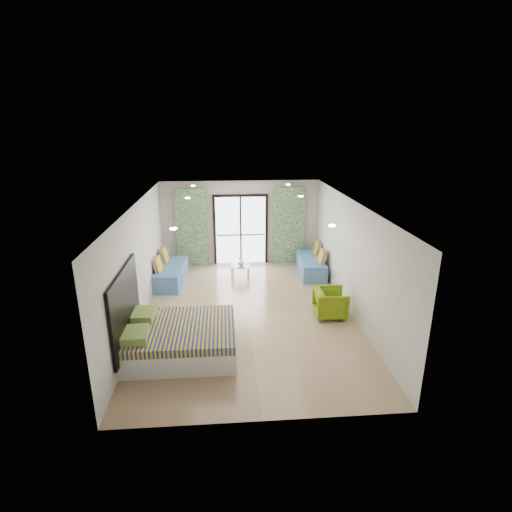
{
  "coord_description": "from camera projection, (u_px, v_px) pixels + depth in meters",
  "views": [
    {
      "loc": [
        -0.51,
        -8.8,
        4.41
      ],
      "look_at": [
        0.27,
        0.93,
        1.15
      ],
      "focal_mm": 28.0,
      "sensor_mm": 36.0,
      "label": 1
    }
  ],
  "objects": [
    {
      "name": "curtain_left",
      "position": [
        192.0,
        228.0,
        12.62
      ],
      "size": [
        1.0,
        0.1,
        2.5
      ],
      "primitive_type": "cube",
      "color": "silver",
      "rests_on": "floor"
    },
    {
      "name": "armchair",
      "position": [
        331.0,
        302.0,
        9.48
      ],
      "size": [
        0.7,
        0.75,
        0.75
      ],
      "primitive_type": "imported",
      "rotation": [
        0.0,
        0.0,
        1.54
      ],
      "color": "#749613",
      "rests_on": "floor"
    },
    {
      "name": "balcony_rail",
      "position": [
        241.0,
        235.0,
        12.98
      ],
      "size": [
        1.52,
        0.03,
        0.04
      ],
      "primitive_type": "cube",
      "color": "#595451",
      "rests_on": "balcony_door"
    },
    {
      "name": "downlight_c",
      "position": [
        188.0,
        198.0,
        9.75
      ],
      "size": [
        0.12,
        0.12,
        0.02
      ],
      "primitive_type": "cylinder",
      "color": "#FFE0B2",
      "rests_on": "ceiling"
    },
    {
      "name": "downlight_d",
      "position": [
        301.0,
        196.0,
        9.96
      ],
      "size": [
        0.12,
        0.12,
        0.02
      ],
      "primitive_type": "cylinder",
      "color": "#FFE0B2",
      "rests_on": "ceiling"
    },
    {
      "name": "downlight_f",
      "position": [
        288.0,
        185.0,
        11.85
      ],
      "size": [
        0.12,
        0.12,
        0.02
      ],
      "primitive_type": "cylinder",
      "color": "#FFE0B2",
      "rests_on": "ceiling"
    },
    {
      "name": "ceiling",
      "position": [
        247.0,
        204.0,
        8.9
      ],
      "size": [
        5.0,
        7.5,
        0.01
      ],
      "primitive_type": null,
      "color": "silver",
      "rests_on": "ground"
    },
    {
      "name": "downlight_e",
      "position": [
        193.0,
        186.0,
        11.64
      ],
      "size": [
        0.12,
        0.12,
        0.02
      ],
      "primitive_type": "cylinder",
      "color": "#FFE0B2",
      "rests_on": "ceiling"
    },
    {
      "name": "wall_right",
      "position": [
        352.0,
        258.0,
        9.52
      ],
      "size": [
        0.01,
        7.5,
        2.7
      ],
      "primitive_type": null,
      "color": "silver",
      "rests_on": "ground"
    },
    {
      "name": "wall_left",
      "position": [
        139.0,
        264.0,
        9.14
      ],
      "size": [
        0.01,
        7.5,
        2.7
      ],
      "primitive_type": null,
      "color": "silver",
      "rests_on": "ground"
    },
    {
      "name": "vase",
      "position": [
        241.0,
        262.0,
        11.9
      ],
      "size": [
        0.25,
        0.25,
        0.19
      ],
      "primitive_type": "imported",
      "rotation": [
        0.0,
        0.0,
        0.4
      ],
      "color": "white",
      "rests_on": "coffee_table"
    },
    {
      "name": "daybed_right",
      "position": [
        312.0,
        265.0,
        12.24
      ],
      "size": [
        0.81,
        1.86,
        0.9
      ],
      "rotation": [
        0.0,
        0.0,
        -0.06
      ],
      "color": "#4876AC",
      "rests_on": "floor"
    },
    {
      "name": "daybed_left",
      "position": [
        170.0,
        273.0,
        11.52
      ],
      "size": [
        0.85,
        1.9,
        0.92
      ],
      "rotation": [
        0.0,
        0.0,
        -0.07
      ],
      "color": "#4876AC",
      "rests_on": "floor"
    },
    {
      "name": "wall_back",
      "position": [
        241.0,
        223.0,
        12.87
      ],
      "size": [
        5.0,
        0.01,
        2.7
      ],
      "primitive_type": null,
      "color": "silver",
      "rests_on": "ground"
    },
    {
      "name": "downlight_a",
      "position": [
        173.0,
        229.0,
        6.91
      ],
      "size": [
        0.12,
        0.12,
        0.02
      ],
      "primitive_type": "cylinder",
      "color": "#FFE0B2",
      "rests_on": "ceiling"
    },
    {
      "name": "wall_front",
      "position": [
        263.0,
        345.0,
        5.78
      ],
      "size": [
        5.0,
        0.01,
        2.7
      ],
      "primitive_type": null,
      "color": "silver",
      "rests_on": "ground"
    },
    {
      "name": "balcony_door",
      "position": [
        241.0,
        226.0,
        12.88
      ],
      "size": [
        1.76,
        0.08,
        2.28
      ],
      "color": "black",
      "rests_on": "floor"
    },
    {
      "name": "downlight_b",
      "position": [
        332.0,
        226.0,
        7.13
      ],
      "size": [
        0.12,
        0.12,
        0.02
      ],
      "primitive_type": "cylinder",
      "color": "#FFE0B2",
      "rests_on": "ceiling"
    },
    {
      "name": "curtain_right",
      "position": [
        289.0,
        226.0,
        12.85
      ],
      "size": [
        1.0,
        0.1,
        2.5
      ],
      "primitive_type": "cube",
      "color": "silver",
      "rests_on": "floor"
    },
    {
      "name": "headboard",
      "position": [
        125.0,
        307.0,
        7.66
      ],
      "size": [
        0.06,
        2.1,
        1.5
      ],
      "primitive_type": "cube",
      "color": "black",
      "rests_on": "floor"
    },
    {
      "name": "coffee_table",
      "position": [
        240.0,
        267.0,
        11.95
      ],
      "size": [
        0.61,
        0.61,
        0.63
      ],
      "rotation": [
        0.0,
        0.0,
        -0.12
      ],
      "color": "silver",
      "rests_on": "floor"
    },
    {
      "name": "bed",
      "position": [
        179.0,
        339.0,
        7.97
      ],
      "size": [
        2.18,
        1.78,
        0.75
      ],
      "color": "silver",
      "rests_on": "floor"
    },
    {
      "name": "floor",
      "position": [
        248.0,
        313.0,
        9.76
      ],
      "size": [
        5.0,
        7.5,
        0.01
      ],
      "primitive_type": null,
      "color": "#977A5A",
      "rests_on": "ground"
    },
    {
      "name": "switch_plate",
      "position": [
        138.0,
        283.0,
        8.84
      ],
      "size": [
        0.02,
        0.1,
        0.1
      ],
      "primitive_type": "cube",
      "color": "silver",
      "rests_on": "wall_left"
    }
  ]
}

